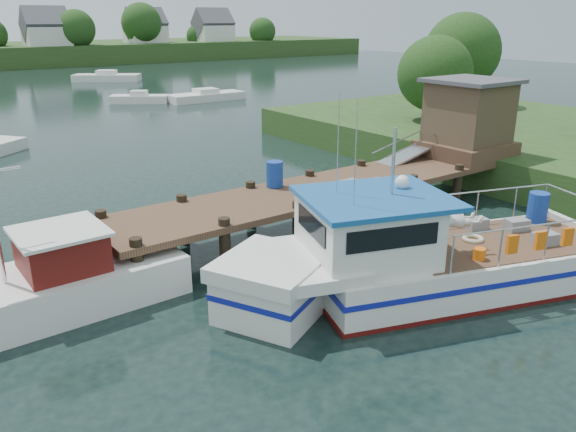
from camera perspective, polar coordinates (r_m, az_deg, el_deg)
ground_plane at (r=18.36m, az=-0.23°, el=-1.95°), size 160.00×160.00×0.00m
dock at (r=22.02m, az=13.73°, el=7.22°), size 16.60×3.00×4.78m
lobster_boat at (r=14.54m, az=12.56°, el=-4.41°), size 10.57×5.81×5.16m
work_boat at (r=14.61m, az=-24.92°, el=-6.93°), size 7.92×2.54×4.17m
moored_far at (r=67.77m, az=-17.92°, el=13.27°), size 7.36×6.08×1.23m
moored_b at (r=49.28m, az=-14.86°, el=11.46°), size 4.75×3.96×1.03m
moored_c at (r=49.61m, az=-8.32°, el=11.95°), size 6.61×2.25×1.04m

